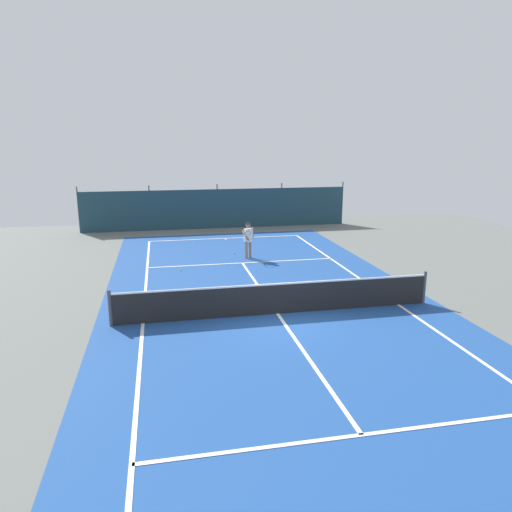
{
  "coord_description": "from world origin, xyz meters",
  "views": [
    {
      "loc": [
        -3.43,
        -13.5,
        5.28
      ],
      "look_at": [
        0.13,
        3.99,
        0.9
      ],
      "focal_mm": 33.11,
      "sensor_mm": 36.0,
      "label": 1
    }
  ],
  "objects_px": {
    "tennis_ball_near_player": "(176,303)",
    "tennis_ball_midcourt": "(234,253)",
    "parked_car": "(223,208)",
    "tennis_ball_by_sideline": "(181,270)",
    "tennis_player": "(248,238)",
    "tennis_net": "(278,298)"
  },
  "relations": [
    {
      "from": "tennis_ball_near_player",
      "to": "tennis_ball_midcourt",
      "type": "relative_size",
      "value": 1.0
    },
    {
      "from": "tennis_ball_near_player",
      "to": "parked_car",
      "type": "distance_m",
      "value": 16.68
    },
    {
      "from": "tennis_ball_near_player",
      "to": "tennis_ball_by_sideline",
      "type": "relative_size",
      "value": 1.0
    },
    {
      "from": "tennis_ball_near_player",
      "to": "tennis_player",
      "type": "bearing_deg",
      "value": 58.11
    },
    {
      "from": "tennis_ball_midcourt",
      "to": "tennis_net",
      "type": "bearing_deg",
      "value": -89.44
    },
    {
      "from": "tennis_ball_near_player",
      "to": "tennis_ball_by_sideline",
      "type": "height_order",
      "value": "same"
    },
    {
      "from": "tennis_player",
      "to": "tennis_ball_by_sideline",
      "type": "distance_m",
      "value": 3.63
    },
    {
      "from": "tennis_ball_near_player",
      "to": "parked_car",
      "type": "height_order",
      "value": "parked_car"
    },
    {
      "from": "tennis_ball_near_player",
      "to": "parked_car",
      "type": "bearing_deg",
      "value": 77.02
    },
    {
      "from": "tennis_player",
      "to": "tennis_ball_by_sideline",
      "type": "xyz_separation_m",
      "value": [
        -3.15,
        -1.54,
        -0.93
      ]
    },
    {
      "from": "tennis_player",
      "to": "tennis_ball_by_sideline",
      "type": "height_order",
      "value": "tennis_player"
    },
    {
      "from": "tennis_ball_near_player",
      "to": "tennis_net",
      "type": "bearing_deg",
      "value": -27.61
    },
    {
      "from": "tennis_player",
      "to": "tennis_ball_midcourt",
      "type": "bearing_deg",
      "value": -82.45
    },
    {
      "from": "tennis_net",
      "to": "tennis_ball_by_sideline",
      "type": "xyz_separation_m",
      "value": [
        -2.73,
        5.71,
        -0.48
      ]
    },
    {
      "from": "tennis_ball_midcourt",
      "to": "parked_car",
      "type": "relative_size",
      "value": 0.02
    },
    {
      "from": "tennis_player",
      "to": "tennis_ball_midcourt",
      "type": "distance_m",
      "value": 1.44
    },
    {
      "from": "tennis_net",
      "to": "parked_car",
      "type": "xyz_separation_m",
      "value": [
        0.67,
        17.85,
        0.33
      ]
    },
    {
      "from": "tennis_ball_near_player",
      "to": "parked_car",
      "type": "relative_size",
      "value": 0.02
    },
    {
      "from": "tennis_player",
      "to": "tennis_ball_near_player",
      "type": "height_order",
      "value": "tennis_player"
    },
    {
      "from": "parked_car",
      "to": "tennis_player",
      "type": "bearing_deg",
      "value": -93.14
    },
    {
      "from": "parked_car",
      "to": "tennis_ball_near_player",
      "type": "bearing_deg",
      "value": -104.83
    },
    {
      "from": "tennis_player",
      "to": "tennis_ball_midcourt",
      "type": "relative_size",
      "value": 24.85
    }
  ]
}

